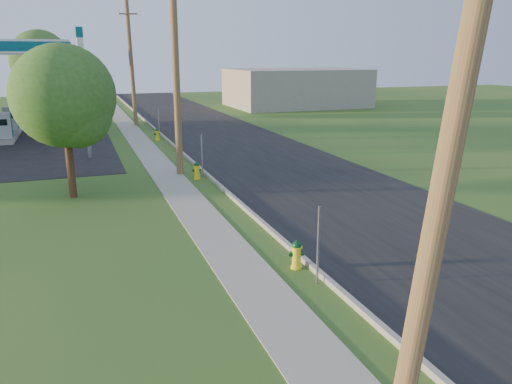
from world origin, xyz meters
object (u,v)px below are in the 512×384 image
utility_pole_near (457,113)px  utility_pole_far (131,64)px  hydrant_near (296,255)px  price_pylon (81,56)px  fuel_pump_se (11,123)px  hydrant_far (157,134)px  tree_lot (42,62)px  utility_pole_mid (176,67)px  hydrant_mid (197,171)px  tree_verge (67,100)px  fuel_pump_ne (5,131)px

utility_pole_near → utility_pole_far: bearing=90.0°
hydrant_near → price_pylon: bearing=105.0°
fuel_pump_se → hydrant_near: 30.36m
hydrant_far → tree_lot: bearing=116.7°
fuel_pump_se → price_pylon: price_pylon is taller
utility_pole_mid → utility_pole_far: 18.00m
fuel_pump_se → hydrant_mid: (9.44, -18.19, -0.32)m
price_pylon → hydrant_near: 18.60m
utility_pole_mid → fuel_pump_se: 19.65m
utility_pole_near → tree_lot: size_ratio=1.25×
tree_verge → price_pylon: bearing=84.2°
utility_pole_near → tree_lot: (-6.78, 42.77, 0.09)m
utility_pole_near → tree_verge: utility_pole_near is taller
hydrant_mid → price_pylon: bearing=123.6°
tree_verge → hydrant_mid: bearing=14.2°
utility_pole_far → price_pylon: utility_pole_far is taller
price_pylon → tree_lot: 19.49m
hydrant_near → utility_pole_far: bearing=91.4°
utility_pole_far → utility_pole_mid: bearing=-90.0°
utility_pole_mid → fuel_pump_ne: bearing=124.4°
tree_verge → utility_pole_far: bearing=77.0°
utility_pole_near → hydrant_far: 28.56m
utility_pole_far → tree_verge: (-4.72, -20.52, -0.97)m
utility_pole_far → hydrant_far: utility_pole_far is taller
fuel_pump_ne → hydrant_mid: fuel_pump_ne is taller
price_pylon → hydrant_near: size_ratio=8.60×
fuel_pump_ne → tree_lot: tree_lot is taller
fuel_pump_se → hydrant_mid: size_ratio=3.93×
tree_verge → utility_pole_near: bearing=-73.0°
tree_lot → hydrant_far: size_ratio=9.13×
utility_pole_far → hydrant_near: (0.73, -29.79, -4.41)m
fuel_pump_se → tree_lot: (2.12, 7.77, 4.17)m
price_pylon → tree_verge: bearing=-95.8°
hydrant_near → hydrant_far: (-0.19, 22.01, 0.02)m
fuel_pump_ne → price_pylon: price_pylon is taller
utility_pole_far → fuel_pump_se: (-8.90, -1.00, -4.08)m
utility_pole_mid → fuel_pump_ne: size_ratio=3.06×
utility_pole_far → hydrant_far: size_ratio=11.43×
utility_pole_near → tree_verge: 16.22m
tree_lot → hydrant_far: tree_lot is taller
utility_pole_far → hydrant_mid: bearing=-88.4°
utility_pole_mid → hydrant_near: bearing=-86.4°
utility_pole_near → tree_verge: bearing=107.0°
fuel_pump_se → hydrant_near: bearing=-71.5°
hydrant_mid → hydrant_far: (0.01, 11.40, 0.01)m
utility_pole_mid → hydrant_far: (0.55, 10.21, -4.55)m
hydrant_mid → hydrant_near: bearing=-88.9°
utility_pole_far → fuel_pump_se: 9.84m
fuel_pump_ne → utility_pole_far: bearing=29.3°
tree_verge → fuel_pump_se: bearing=102.1°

